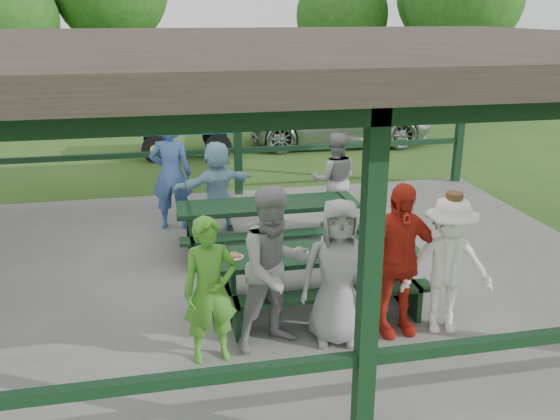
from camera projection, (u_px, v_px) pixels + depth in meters
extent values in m
plane|color=#285219|center=(275.00, 275.00, 8.63)|extent=(90.00, 90.00, 0.00)
cube|color=#64645F|center=(275.00, 272.00, 8.61)|extent=(10.00, 8.00, 0.10)
cube|color=black|center=(369.00, 291.00, 4.59)|extent=(0.15, 0.15, 3.00)
cube|color=black|center=(237.00, 121.00, 11.64)|extent=(0.15, 0.15, 3.00)
cube|color=black|center=(462.00, 113.00, 12.56)|extent=(0.15, 0.15, 3.00)
cube|color=black|center=(53.00, 395.00, 4.33)|extent=(4.65, 0.10, 0.10)
cube|color=black|center=(114.00, 156.00, 11.38)|extent=(4.65, 0.10, 0.10)
cube|color=black|center=(353.00, 145.00, 12.29)|extent=(4.65, 0.10, 0.10)
cube|color=black|center=(378.00, 111.00, 4.14)|extent=(9.80, 0.15, 0.20)
cube|color=black|center=(235.00, 47.00, 11.19)|extent=(9.80, 0.15, 0.20)
cube|color=#2D2520|center=(274.00, 47.00, 7.60)|extent=(10.60, 8.60, 0.24)
cube|color=black|center=(317.00, 253.00, 7.31)|extent=(2.54, 0.75, 0.06)
cube|color=black|center=(329.00, 295.00, 6.89)|extent=(2.54, 0.28, 0.05)
cube|color=black|center=(306.00, 257.00, 7.92)|extent=(2.54, 0.28, 0.05)
cube|color=black|center=(230.00, 286.00, 7.21)|extent=(0.06, 0.70, 0.75)
cube|color=black|center=(398.00, 271.00, 7.63)|extent=(0.06, 0.70, 0.75)
cube|color=black|center=(231.00, 297.00, 7.26)|extent=(0.06, 1.39, 0.45)
cube|color=black|center=(397.00, 282.00, 7.68)|extent=(0.06, 1.39, 0.45)
cube|color=black|center=(268.00, 205.00, 9.12)|extent=(2.78, 0.75, 0.06)
cube|color=black|center=(275.00, 235.00, 8.70)|extent=(2.78, 0.28, 0.05)
cube|color=black|center=(262.00, 211.00, 9.73)|extent=(2.78, 0.28, 0.05)
cube|color=black|center=(190.00, 231.00, 9.00)|extent=(0.06, 0.70, 0.75)
cube|color=black|center=(342.00, 220.00, 9.46)|extent=(0.06, 0.70, 0.75)
cube|color=black|center=(191.00, 240.00, 9.05)|extent=(0.06, 1.39, 0.45)
cube|color=black|center=(342.00, 229.00, 9.51)|extent=(0.06, 1.39, 0.45)
cylinder|color=white|center=(234.00, 257.00, 7.10)|extent=(0.22, 0.22, 0.01)
torus|color=#AA753C|center=(231.00, 256.00, 7.07)|extent=(0.10, 0.10, 0.03)
torus|color=#AA753C|center=(238.00, 256.00, 7.09)|extent=(0.10, 0.10, 0.03)
torus|color=#AA753C|center=(234.00, 254.00, 7.14)|extent=(0.10, 0.10, 0.03)
cylinder|color=white|center=(300.00, 252.00, 7.26)|extent=(0.22, 0.22, 0.01)
torus|color=#AA753C|center=(297.00, 251.00, 7.22)|extent=(0.10, 0.10, 0.03)
torus|color=#AA753C|center=(304.00, 250.00, 7.24)|extent=(0.10, 0.10, 0.03)
torus|color=#AA753C|center=(299.00, 249.00, 7.29)|extent=(0.10, 0.10, 0.03)
cylinder|color=white|center=(353.00, 247.00, 7.39)|extent=(0.22, 0.22, 0.01)
torus|color=#AA753C|center=(351.00, 247.00, 7.35)|extent=(0.10, 0.10, 0.03)
torus|color=#AA753C|center=(357.00, 246.00, 7.37)|extent=(0.10, 0.10, 0.03)
torus|color=#AA753C|center=(352.00, 244.00, 7.42)|extent=(0.10, 0.10, 0.03)
cylinder|color=white|center=(404.00, 243.00, 7.52)|extent=(0.22, 0.22, 0.01)
torus|color=#AA753C|center=(401.00, 243.00, 7.48)|extent=(0.10, 0.10, 0.03)
torus|color=#AA753C|center=(407.00, 242.00, 7.50)|extent=(0.10, 0.10, 0.03)
torus|color=#AA753C|center=(402.00, 240.00, 7.55)|extent=(0.10, 0.10, 0.03)
cylinder|color=#381E0F|center=(259.00, 258.00, 6.97)|extent=(0.06, 0.06, 0.10)
cylinder|color=#381E0F|center=(263.00, 257.00, 6.98)|extent=(0.06, 0.06, 0.10)
cylinder|color=#381E0F|center=(329.00, 252.00, 7.14)|extent=(0.06, 0.06, 0.10)
cylinder|color=#381E0F|center=(334.00, 252.00, 7.15)|extent=(0.06, 0.06, 0.10)
cylinder|color=#381E0F|center=(397.00, 246.00, 7.30)|extent=(0.06, 0.06, 0.10)
cone|color=white|center=(254.00, 246.00, 7.33)|extent=(0.09, 0.09, 0.10)
cone|color=white|center=(333.00, 240.00, 7.52)|extent=(0.09, 0.09, 0.10)
cone|color=white|center=(363.00, 237.00, 7.60)|extent=(0.09, 0.09, 0.10)
cone|color=white|center=(380.00, 236.00, 7.64)|extent=(0.09, 0.09, 0.10)
imported|color=#4A9B29|center=(210.00, 291.00, 6.15)|extent=(0.62, 0.44, 1.60)
imported|color=gray|center=(275.00, 269.00, 6.38)|extent=(1.07, 0.94, 1.84)
imported|color=gray|center=(338.00, 272.00, 6.49)|extent=(0.90, 0.67, 1.68)
imported|color=red|center=(397.00, 260.00, 6.66)|extent=(1.08, 0.50, 1.80)
imported|color=white|center=(448.00, 266.00, 6.71)|extent=(1.15, 0.80, 1.63)
cylinder|color=#52391C|center=(454.00, 203.00, 6.46)|extent=(0.38, 0.38, 0.02)
cylinder|color=#52391C|center=(454.00, 198.00, 6.44)|extent=(0.22, 0.22, 0.11)
imported|color=#8DC1DA|center=(217.00, 187.00, 9.84)|extent=(1.51, 0.95, 1.55)
imported|color=#4061A8|center=(171.00, 174.00, 9.95)|extent=(0.75, 0.55, 1.90)
imported|color=gray|center=(334.00, 180.00, 10.09)|extent=(0.90, 0.76, 1.64)
imported|color=silver|center=(339.00, 118.00, 16.93)|extent=(5.40, 2.73, 1.46)
cube|color=#1B4799|center=(186.00, 128.00, 15.55)|extent=(2.51, 1.31, 0.11)
cube|color=#1B4799|center=(186.00, 124.00, 14.90)|extent=(2.48, 0.12, 0.35)
cube|color=#1B4799|center=(185.00, 116.00, 16.06)|extent=(2.48, 0.12, 0.35)
cube|color=#1B4799|center=(137.00, 122.00, 15.27)|extent=(0.09, 1.24, 0.35)
cube|color=#1B4799|center=(232.00, 119.00, 15.68)|extent=(0.09, 1.24, 0.35)
cylinder|color=black|center=(155.00, 149.00, 14.92)|extent=(0.68, 0.18, 0.67)
cylinder|color=yellow|center=(155.00, 149.00, 14.92)|extent=(0.25, 0.20, 0.25)
cylinder|color=black|center=(156.00, 138.00, 16.16)|extent=(0.68, 0.18, 0.67)
cylinder|color=yellow|center=(156.00, 138.00, 16.16)|extent=(0.25, 0.20, 0.25)
cylinder|color=black|center=(218.00, 147.00, 15.18)|extent=(0.68, 0.18, 0.67)
cylinder|color=yellow|center=(218.00, 147.00, 15.18)|extent=(0.25, 0.20, 0.25)
cylinder|color=black|center=(215.00, 136.00, 16.42)|extent=(0.68, 0.18, 0.67)
cylinder|color=yellow|center=(215.00, 136.00, 16.42)|extent=(0.25, 0.20, 0.25)
cube|color=#1B4799|center=(249.00, 130.00, 15.86)|extent=(0.89, 0.09, 0.07)
cone|color=#F2590C|center=(135.00, 118.00, 15.24)|extent=(0.03, 0.36, 0.35)
cylinder|color=black|center=(20.00, 83.00, 20.79)|extent=(0.36, 0.36, 2.48)
sphere|color=#204F15|center=(11.00, 19.00, 20.10)|extent=(3.17, 3.17, 3.17)
cylinder|color=black|center=(117.00, 66.00, 22.54)|extent=(0.36, 0.36, 3.24)
cylinder|color=black|center=(340.00, 78.00, 21.82)|extent=(0.36, 0.36, 2.56)
sphere|color=#204F15|center=(342.00, 15.00, 21.11)|extent=(3.27, 3.27, 3.27)
cylinder|color=black|center=(456.00, 77.00, 20.04)|extent=(0.36, 0.36, 3.00)
cylinder|color=black|center=(444.00, 67.00, 22.98)|extent=(0.36, 0.36, 3.11)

